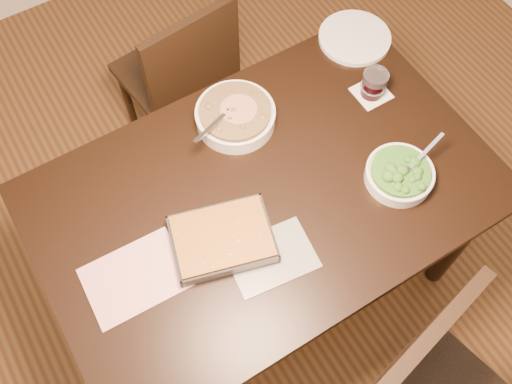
{
  "coord_description": "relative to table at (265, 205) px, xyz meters",
  "views": [
    {
      "loc": [
        -0.46,
        -0.7,
        2.29
      ],
      "look_at": [
        -0.04,
        -0.01,
        0.8
      ],
      "focal_mm": 40.0,
      "sensor_mm": 36.0,
      "label": 1
    }
  ],
  "objects": [
    {
      "name": "broccoli_bowl",
      "position": [
        0.37,
        -0.18,
        0.12
      ],
      "size": [
        0.24,
        0.21,
        0.08
      ],
      "color": "white",
      "rests_on": "table"
    },
    {
      "name": "coaster",
      "position": [
        0.51,
        0.13,
        0.1
      ],
      "size": [
        0.11,
        0.11,
        0.0
      ],
      "primitive_type": "cube",
      "color": "white",
      "rests_on": "table"
    },
    {
      "name": "stew_bowl",
      "position": [
        0.05,
        0.27,
        0.13
      ],
      "size": [
        0.28,
        0.26,
        0.1
      ],
      "color": "white",
      "rests_on": "table"
    },
    {
      "name": "table",
      "position": [
        0.0,
        0.0,
        0.0
      ],
      "size": [
        1.4,
        0.9,
        0.75
      ],
      "color": "black",
      "rests_on": "ground"
    },
    {
      "name": "magazine_a",
      "position": [
        -0.46,
        -0.04,
        0.1
      ],
      "size": [
        0.29,
        0.22,
        0.01
      ],
      "primitive_type": "cube",
      "rotation": [
        0.0,
        0.0,
        -0.04
      ],
      "color": "#AE313D",
      "rests_on": "table"
    },
    {
      "name": "baking_dish",
      "position": [
        -0.2,
        -0.08,
        0.12
      ],
      "size": [
        0.34,
        0.28,
        0.05
      ],
      "rotation": [
        0.0,
        0.0,
        -0.28
      ],
      "color": "silver",
      "rests_on": "table"
    },
    {
      "name": "ground",
      "position": [
        0.0,
        0.0,
        -0.65
      ],
      "size": [
        4.0,
        4.0,
        0.0
      ],
      "primitive_type": "plane",
      "color": "#452613",
      "rests_on": "ground"
    },
    {
      "name": "dinner_plate",
      "position": [
        0.6,
        0.36,
        0.1
      ],
      "size": [
        0.26,
        0.26,
        0.02
      ],
      "primitive_type": "cylinder",
      "color": "silver",
      "rests_on": "table"
    },
    {
      "name": "chair_far",
      "position": [
        0.08,
        0.75,
        -0.17
      ],
      "size": [
        0.45,
        0.45,
        0.86
      ],
      "rotation": [
        0.0,
        0.0,
        3.25
      ],
      "color": "black",
      "rests_on": "ground"
    },
    {
      "name": "wine_tumbler",
      "position": [
        0.51,
        0.13,
        0.15
      ],
      "size": [
        0.08,
        0.08,
        0.09
      ],
      "color": "black",
      "rests_on": "coaster"
    },
    {
      "name": "magazine_b",
      "position": [
        -0.1,
        -0.19,
        0.1
      ],
      "size": [
        0.26,
        0.2,
        0.0
      ],
      "primitive_type": "cube",
      "rotation": [
        0.0,
        0.0,
        -0.13
      ],
      "color": "#212228",
      "rests_on": "table"
    }
  ]
}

